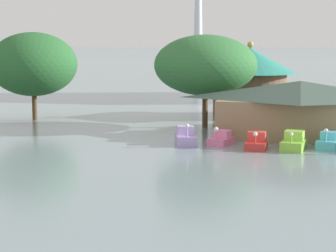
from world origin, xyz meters
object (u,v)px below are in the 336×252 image
Objects in this scene: pedal_boat_lime at (294,142)px; boathouse at (300,108)px; pedal_boat_cyan at (329,142)px; pedal_boat_lavender at (186,137)px; pedal_boat_pink at (221,139)px; shoreline_tree_tall_left at (33,64)px; shoreline_tree_mid at (205,65)px; pedal_boat_red at (256,142)px; green_roof_pavilion at (250,78)px.

boathouse is at bearing -175.43° from pedal_boat_lime.
boathouse reaches higher than pedal_boat_cyan.
pedal_boat_lavender is at bearing -71.78° from pedal_boat_cyan.
pedal_boat_lavender reaches higher than pedal_boat_pink.
pedal_boat_pink is at bearing -27.59° from shoreline_tree_tall_left.
pedal_boat_lavender is at bearing -90.42° from shoreline_tree_mid.
pedal_boat_lavender is at bearing -96.54° from pedal_boat_red.
shoreline_tree_mid reaches higher than boathouse.
shoreline_tree_mid is at bearing 153.09° from boathouse.
pedal_boat_red is at bearing -60.04° from pedal_boat_cyan.
green_roof_pavilion is (3.59, 19.72, 3.63)m from pedal_boat_lavender.
shoreline_tree_tall_left is 0.94× the size of shoreline_tree_mid.
shoreline_tree_tall_left is at bearing -138.00° from pedal_boat_lavender.
pedal_boat_pink reaches higher than pedal_boat_lime.
pedal_boat_lime is at bearing -51.42° from shoreline_tree_mid.
pedal_boat_pink reaches higher than pedal_boat_red.
pedal_boat_lime is 0.32× the size of shoreline_tree_mid.
shoreline_tree_tall_left reaches higher than green_roof_pavilion.
shoreline_tree_mid is at bearing -147.36° from pedal_boat_pink.
pedal_boat_pink is 8.21m from boathouse.
shoreline_tree_mid is at bearing -150.41° from pedal_boat_red.
green_roof_pavilion is (-5.37, 14.24, 1.65)m from boathouse.
boathouse is at bearing -140.50° from pedal_boat_cyan.
pedal_boat_pink is 0.96× the size of pedal_boat_cyan.
pedal_boat_lime is 21.21m from green_roof_pavilion.
pedal_boat_lavender is 11.18m from pedal_boat_cyan.
shoreline_tree_tall_left is at bearing -94.94° from pedal_boat_cyan.
boathouse is at bearing 145.64° from pedal_boat_pink.
shoreline_tree_mid is (-11.09, 9.47, 5.47)m from pedal_boat_cyan.
pedal_boat_cyan is 20.96m from green_roof_pavilion.
pedal_boat_red is 0.24× the size of green_roof_pavilion.
shoreline_tree_mid reaches higher than pedal_boat_red.
pedal_boat_cyan is at bearing -68.45° from green_roof_pavilion.
boathouse is 1.62× the size of shoreline_tree_tall_left.
pedal_boat_lime is (5.72, -1.08, 0.09)m from pedal_boat_pink.
pedal_boat_pink is 8.37m from pedal_boat_cyan.
pedal_boat_red is 0.78× the size of pedal_boat_lime.
pedal_boat_lime is 1.12× the size of pedal_boat_cyan.
pedal_boat_lavender is at bearing -100.31° from green_roof_pavilion.
boathouse is at bearing -26.91° from shoreline_tree_mid.
shoreline_tree_tall_left is at bearing -100.93° from pedal_boat_pink.
shoreline_tree_mid is at bearing -114.97° from pedal_boat_cyan.
shoreline_tree_tall_left reaches higher than boathouse.
shoreline_tree_tall_left is (-26.81, 12.10, 5.33)m from pedal_boat_lime.
pedal_boat_cyan is 0.19× the size of boathouse.
shoreline_tree_mid is at bearing -132.61° from pedal_boat_lime.
pedal_boat_lime reaches higher than pedal_boat_red.
pedal_boat_lavender is 1.14× the size of pedal_boat_pink.
pedal_boat_red is at bearing -84.13° from green_roof_pavilion.
pedal_boat_red is at bearing -62.62° from shoreline_tree_mid.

